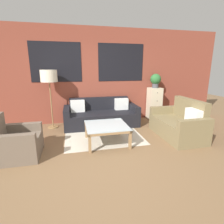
{
  "coord_description": "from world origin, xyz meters",
  "views": [
    {
      "loc": [
        -0.55,
        -2.93,
        1.66
      ],
      "look_at": [
        0.41,
        1.28,
        0.55
      ],
      "focal_mm": 28.0,
      "sensor_mm": 36.0,
      "label": 1
    }
  ],
  "objects_px": {
    "coffee_table": "(106,128)",
    "floor_lamp": "(49,78)",
    "armchair_corner": "(15,143)",
    "drawer_cabinet": "(154,104)",
    "potted_plant": "(156,80)",
    "couch_dark": "(101,116)",
    "settee_vintage": "(179,124)"
  },
  "relations": [
    {
      "from": "couch_dark",
      "to": "armchair_corner",
      "type": "distance_m",
      "value": 2.43
    },
    {
      "from": "couch_dark",
      "to": "potted_plant",
      "type": "bearing_deg",
      "value": 7.09
    },
    {
      "from": "coffee_table",
      "to": "armchair_corner",
      "type": "bearing_deg",
      "value": -172.07
    },
    {
      "from": "coffee_table",
      "to": "floor_lamp",
      "type": "xyz_separation_m",
      "value": [
        -1.28,
        1.37,
        1.03
      ]
    },
    {
      "from": "settee_vintage",
      "to": "coffee_table",
      "type": "height_order",
      "value": "settee_vintage"
    },
    {
      "from": "couch_dark",
      "to": "floor_lamp",
      "type": "bearing_deg",
      "value": 176.29
    },
    {
      "from": "armchair_corner",
      "to": "drawer_cabinet",
      "type": "height_order",
      "value": "drawer_cabinet"
    },
    {
      "from": "armchair_corner",
      "to": "coffee_table",
      "type": "xyz_separation_m",
      "value": [
        1.79,
        0.25,
        0.08
      ]
    },
    {
      "from": "armchair_corner",
      "to": "potted_plant",
      "type": "distance_m",
      "value": 4.18
    },
    {
      "from": "settee_vintage",
      "to": "potted_plant",
      "type": "bearing_deg",
      "value": 87.23
    },
    {
      "from": "potted_plant",
      "to": "settee_vintage",
      "type": "bearing_deg",
      "value": -92.77
    },
    {
      "from": "couch_dark",
      "to": "potted_plant",
      "type": "height_order",
      "value": "potted_plant"
    },
    {
      "from": "couch_dark",
      "to": "settee_vintage",
      "type": "height_order",
      "value": "settee_vintage"
    },
    {
      "from": "coffee_table",
      "to": "drawer_cabinet",
      "type": "bearing_deg",
      "value": 38.74
    },
    {
      "from": "couch_dark",
      "to": "settee_vintage",
      "type": "bearing_deg",
      "value": -37.29
    },
    {
      "from": "coffee_table",
      "to": "drawer_cabinet",
      "type": "height_order",
      "value": "drawer_cabinet"
    },
    {
      "from": "armchair_corner",
      "to": "floor_lamp",
      "type": "distance_m",
      "value": 2.03
    },
    {
      "from": "potted_plant",
      "to": "floor_lamp",
      "type": "bearing_deg",
      "value": -177.59
    },
    {
      "from": "settee_vintage",
      "to": "coffee_table",
      "type": "xyz_separation_m",
      "value": [
        -1.8,
        0.02,
        0.05
      ]
    },
    {
      "from": "couch_dark",
      "to": "armchair_corner",
      "type": "xyz_separation_m",
      "value": [
        -1.88,
        -1.53,
        -0.0
      ]
    },
    {
      "from": "coffee_table",
      "to": "potted_plant",
      "type": "distance_m",
      "value": 2.57
    },
    {
      "from": "coffee_table",
      "to": "floor_lamp",
      "type": "bearing_deg",
      "value": 133.04
    },
    {
      "from": "coffee_table",
      "to": "drawer_cabinet",
      "type": "distance_m",
      "value": 2.41
    },
    {
      "from": "coffee_table",
      "to": "potted_plant",
      "type": "height_order",
      "value": "potted_plant"
    },
    {
      "from": "floor_lamp",
      "to": "armchair_corner",
      "type": "bearing_deg",
      "value": -107.47
    },
    {
      "from": "settee_vintage",
      "to": "potted_plant",
      "type": "distance_m",
      "value": 1.8
    },
    {
      "from": "potted_plant",
      "to": "armchair_corner",
      "type": "bearing_deg",
      "value": -154.44
    },
    {
      "from": "couch_dark",
      "to": "drawer_cabinet",
      "type": "xyz_separation_m",
      "value": [
        1.78,
        0.22,
        0.24
      ]
    },
    {
      "from": "drawer_cabinet",
      "to": "couch_dark",
      "type": "bearing_deg",
      "value": -172.91
    },
    {
      "from": "settee_vintage",
      "to": "drawer_cabinet",
      "type": "distance_m",
      "value": 1.54
    },
    {
      "from": "couch_dark",
      "to": "coffee_table",
      "type": "bearing_deg",
      "value": -94.08
    },
    {
      "from": "armchair_corner",
      "to": "potted_plant",
      "type": "bearing_deg",
      "value": 25.56
    }
  ]
}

